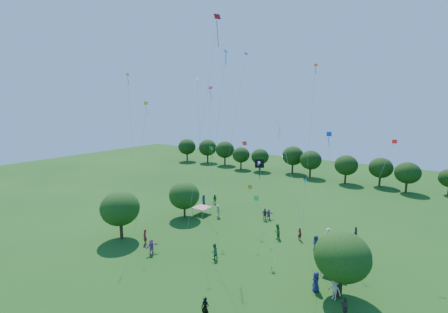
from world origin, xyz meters
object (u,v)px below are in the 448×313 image
tent_red_stripe (202,207)px  near_tree_east (342,256)px  near_tree_north (184,195)px  near_tree_west (120,208)px  red_high_kite (212,56)px  tent_blue (334,264)px  pirate_kite (260,166)px  man_in_black (205,308)px

tent_red_stripe → near_tree_east: bearing=-22.5°
near_tree_north → near_tree_east: near_tree_east is taller
near_tree_west → red_high_kite: red_high_kite is taller
near_tree_west → tent_blue: near_tree_west is taller
near_tree_east → pirate_kite: (-10.21, 4.44, 5.94)m
near_tree_east → pirate_kite: size_ratio=0.65×
near_tree_east → pirate_kite: 12.62m
near_tree_east → tent_red_stripe: bearing=157.5°
red_high_kite → near_tree_north: bearing=164.4°
near_tree_north → tent_red_stripe: 3.63m
near_tree_north → near_tree_west: bearing=-99.8°
tent_red_stripe → red_high_kite: 22.15m
man_in_black → red_high_kite: red_high_kite is taller
near_tree_north → red_high_kite: red_high_kite is taller
near_tree_east → tent_red_stripe: (-22.36, 9.27, -2.73)m
near_tree_east → pirate_kite: bearing=156.5°
near_tree_north → tent_red_stripe: near_tree_north is taller
tent_red_stripe → pirate_kite: 15.69m
near_tree_east → tent_blue: (-1.38, 3.55, -2.73)m
near_tree_east → man_in_black: bearing=-133.2°
near_tree_west → red_high_kite: bearing=44.2°
near_tree_west → near_tree_north: 10.01m
tent_blue → near_tree_east: bearing=-68.8°
pirate_kite → near_tree_north: bearing=170.0°
tent_red_stripe → pirate_kite: size_ratio=0.24×
near_tree_east → man_in_black: 12.07m
near_tree_east → tent_red_stripe: near_tree_east is taller
near_tree_west → tent_blue: 25.01m
near_tree_east → red_high_kite: (-17.07, 4.97, 18.35)m
near_tree_east → tent_blue: size_ratio=2.67×
man_in_black → near_tree_north: bearing=124.1°
pirate_kite → near_tree_east: bearing=-23.5°
near_tree_west → man_in_black: 18.41m
pirate_kite → red_high_kite: 14.18m
red_high_kite → near_tree_west: bearing=-135.8°
near_tree_north → pirate_kite: 15.03m
tent_blue → man_in_black: 13.80m
red_high_kite → tent_blue: bearing=-5.2°
near_tree_west → pirate_kite: (15.12, 7.49, 5.79)m
man_in_black → tent_blue: bearing=49.8°
tent_blue → tent_red_stripe: bearing=164.8°
near_tree_east → near_tree_north: bearing=163.9°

